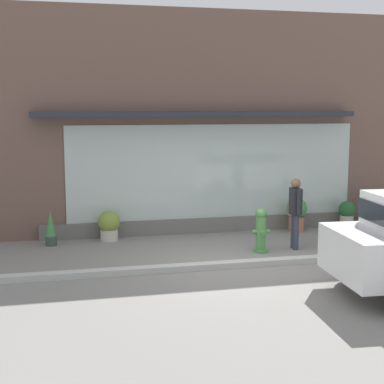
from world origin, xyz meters
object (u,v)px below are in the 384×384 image
object	(u,v)px
potted_plant_window_center	(109,225)
potted_plant_trailing_edge	(297,213)
pedestrian_with_handbag	(295,208)
potted_plant_window_left	(347,213)
potted_plant_by_entrance	(51,229)
potted_plant_doorstep	(380,208)
fire_hydrant	(261,230)

from	to	relation	value
potted_plant_window_center	potted_plant_trailing_edge	bearing A→B (deg)	-0.77
pedestrian_with_handbag	potted_plant_window_left	size ratio (longest dim) A/B	2.18
pedestrian_with_handbag	potted_plant_by_entrance	distance (m)	5.40
potted_plant_by_entrance	potted_plant_window_center	world-z (taller)	potted_plant_by_entrance
pedestrian_with_handbag	potted_plant_window_center	distance (m)	4.24
pedestrian_with_handbag	potted_plant_trailing_edge	world-z (taller)	pedestrian_with_handbag
potted_plant_by_entrance	potted_plant_window_center	xyz separation A→B (m)	(1.30, 0.19, -0.02)
potted_plant_window_center	potted_plant_window_left	world-z (taller)	potted_plant_window_left
potted_plant_trailing_edge	potted_plant_by_entrance	size ratio (longest dim) A/B	1.05
potted_plant_doorstep	potted_plant_window_center	bearing A→B (deg)	177.81
potted_plant_doorstep	potted_plant_window_center	xyz separation A→B (m)	(-6.77, 0.26, -0.17)
pedestrian_with_handbag	potted_plant_trailing_edge	bearing A→B (deg)	-19.74
potted_plant_trailing_edge	potted_plant_doorstep	world-z (taller)	potted_plant_doorstep
potted_plant_window_left	potted_plant_by_entrance	bearing A→B (deg)	-178.92
fire_hydrant	potted_plant_window_center	size ratio (longest dim) A/B	1.38
potted_plant_trailing_edge	potted_plant_window_left	world-z (taller)	potted_plant_trailing_edge
potted_plant_trailing_edge	potted_plant_window_center	bearing A→B (deg)	179.23
pedestrian_with_handbag	potted_plant_doorstep	bearing A→B (deg)	-59.11
pedestrian_with_handbag	potted_plant_window_left	xyz separation A→B (m)	(2.11, 1.63, -0.50)
potted_plant_window_center	fire_hydrant	bearing A→B (deg)	-30.91
pedestrian_with_handbag	potted_plant_window_center	xyz separation A→B (m)	(-3.86, 1.68, -0.53)
potted_plant_by_entrance	potted_plant_window_left	xyz separation A→B (m)	(7.28, 0.14, 0.01)
pedestrian_with_handbag	potted_plant_doorstep	distance (m)	3.26
pedestrian_with_handbag	potted_plant_by_entrance	size ratio (longest dim) A/B	1.91
potted_plant_trailing_edge	potted_plant_window_center	xyz separation A→B (m)	(-4.60, 0.06, -0.11)
potted_plant_by_entrance	potted_plant_window_center	distance (m)	1.32
pedestrian_with_handbag	potted_plant_trailing_edge	xyz separation A→B (m)	(0.74, 1.62, -0.42)
potted_plant_trailing_edge	pedestrian_with_handbag	bearing A→B (deg)	-114.59
potted_plant_window_left	potted_plant_trailing_edge	bearing A→B (deg)	-179.72
pedestrian_with_handbag	potted_plant_doorstep	world-z (taller)	pedestrian_with_handbag
pedestrian_with_handbag	potted_plant_window_center	world-z (taller)	pedestrian_with_handbag
potted_plant_by_entrance	potted_plant_window_left	distance (m)	7.28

